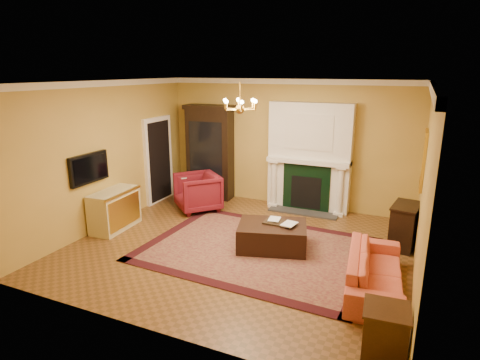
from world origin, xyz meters
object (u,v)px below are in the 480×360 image
Objects in this scene: wingback_armchair at (197,190)px; end_table at (385,332)px; china_cabinet at (211,154)px; pedestal_table at (182,188)px; coral_sofa at (376,265)px; console_table at (404,227)px; leather_ottoman at (272,236)px; commode at (115,210)px.

end_table is at bearing 4.72° from wingback_armchair.
pedestal_table is at bearing -119.61° from china_cabinet.
coral_sofa is at bearing 100.26° from end_table.
pedestal_table is at bearing 59.23° from coral_sofa.
wingback_armchair is (0.19, -1.03, -0.65)m from china_cabinet.
coral_sofa is 1.79m from console_table.
leather_ottoman is at bearing -47.24° from china_cabinet.
wingback_armchair is at bearing 142.30° from end_table.
commode reaches higher than coral_sofa.
end_table is (5.45, -1.75, -0.13)m from commode.
console_table is (5.51, 1.45, -0.01)m from commode.
console_table is (5.08, -0.48, -0.01)m from pedestal_table.
wingback_armchair is 0.78× the size of leather_ottoman.
pedestal_table is (-0.57, 0.24, -0.06)m from wingback_armchair.
commode is (-1.00, -1.69, -0.07)m from wingback_armchair.
china_cabinet reaches higher than wingback_armchair.
console_table is at bearing -19.58° from china_cabinet.
coral_sofa is (4.38, -3.04, -0.74)m from china_cabinet.
coral_sofa is 1.47m from end_table.
commode is at bearing 81.02° from coral_sofa.
wingback_armchair is at bearing -174.99° from console_table.
coral_sofa is at bearing -92.23° from console_table.
commode is at bearing 171.07° from leather_ottoman.
china_cabinet is 2.93m from commode.
china_cabinet is 1.13× the size of coral_sofa.
end_table is 0.45× the size of leather_ottoman.
leather_ottoman is (-2.21, -1.04, -0.15)m from console_table.
coral_sofa is at bearing -36.95° from leather_ottoman.
leather_ottoman is at bearing 63.51° from coral_sofa.
leather_ottoman is (2.31, -1.28, -0.23)m from wingback_armchair.
pedestal_table is at bearing 143.77° from end_table.
coral_sofa is at bearing -39.13° from china_cabinet.
wingback_armchair is 1.34× the size of pedestal_table.
end_table is 3.20m from console_table.
wingback_armchair reaches higher than end_table.
leather_ottoman is (-1.89, 0.72, -0.14)m from coral_sofa.
console_table is 0.65× the size of leather_ottoman.
console_table is at bearing 39.36° from wingback_armchair.
leather_ottoman is at bearing -27.85° from pedestal_table.
pedestal_table is 3.26m from leather_ottoman.
coral_sofa reaches higher than end_table.
wingback_armchair is 2.65m from leather_ottoman.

